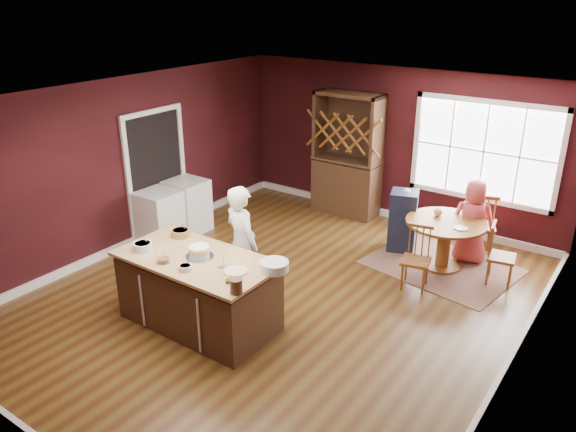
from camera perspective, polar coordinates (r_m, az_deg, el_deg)
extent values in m
plane|color=#564017|center=(7.75, -0.72, -8.22)|extent=(7.00, 7.00, 0.00)
plane|color=white|center=(6.79, -0.83, 11.80)|extent=(7.00, 7.00, 0.00)
plane|color=black|center=(10.07, 11.06, 7.01)|extent=(6.00, 0.00, 6.00)
plane|color=black|center=(5.07, -25.06, -10.79)|extent=(6.00, 0.00, 6.00)
plane|color=black|center=(9.15, -16.24, 4.99)|extent=(0.00, 7.00, 7.00)
plane|color=black|center=(6.06, 22.97, -4.89)|extent=(0.00, 7.00, 7.00)
cube|color=#45291E|center=(7.08, -9.05, -7.85)|extent=(1.91, 0.96, 0.83)
cube|color=#E5D781|center=(6.85, -9.29, -4.33)|extent=(1.99, 1.04, 0.04)
cylinder|color=brown|center=(8.83, 15.30, -4.88)|extent=(0.55, 0.55, 0.04)
cylinder|color=brown|center=(8.69, 15.52, -2.92)|extent=(0.20, 0.20, 0.67)
cylinder|color=brown|center=(8.54, 15.78, -0.64)|extent=(1.18, 1.18, 0.04)
imported|color=white|center=(7.38, -4.72, -2.88)|extent=(0.68, 0.55, 1.61)
cylinder|color=silver|center=(7.16, -14.53, -3.00)|extent=(0.24, 0.24, 0.09)
cylinder|color=#AC773E|center=(7.43, -10.86, -1.71)|extent=(0.24, 0.24, 0.09)
cylinder|color=silver|center=(6.78, -12.58, -4.42)|extent=(0.16, 0.16, 0.06)
cylinder|color=beige|center=(6.57, -10.38, -5.17)|extent=(0.16, 0.16, 0.06)
cylinder|color=white|center=(6.54, -6.85, -4.58)|extent=(0.08, 0.08, 0.16)
cylinder|color=beige|center=(6.45, -5.36, -5.60)|extent=(0.27, 0.27, 0.02)
cylinder|color=silver|center=(6.43, -1.40, -5.11)|extent=(0.33, 0.33, 0.11)
cylinder|color=#503322|center=(6.00, -5.29, -7.10)|extent=(0.14, 0.14, 0.17)
cube|color=brown|center=(8.84, 15.29, -4.96)|extent=(2.27, 1.89, 0.01)
imported|color=#CE5154|center=(8.90, 18.24, -0.49)|extent=(0.73, 0.58, 1.32)
cylinder|color=beige|center=(8.33, 17.17, -1.19)|extent=(0.20, 0.20, 0.01)
imported|color=beige|center=(8.68, 14.99, 0.32)|extent=(0.16, 0.16, 0.10)
cube|color=#351E0F|center=(10.25, 6.04, 6.21)|extent=(1.22, 0.51, 2.23)
cube|color=silver|center=(9.36, -12.93, -0.19)|extent=(0.61, 0.59, 0.89)
cube|color=white|center=(9.76, -10.19, 1.02)|extent=(0.62, 0.60, 0.91)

